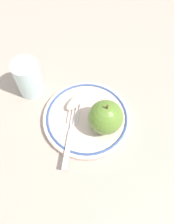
# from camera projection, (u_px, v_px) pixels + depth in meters

# --- Properties ---
(ground_plane) EXTENTS (2.00, 2.00, 0.00)m
(ground_plane) POSITION_uv_depth(u_px,v_px,m) (85.00, 113.00, 0.57)
(ground_plane) COLOR #B19E8E
(plate) EXTENTS (0.22, 0.22, 0.02)m
(plate) POSITION_uv_depth(u_px,v_px,m) (87.00, 118.00, 0.55)
(plate) COLOR beige
(plate) RESTS_ON ground_plane
(apple_red_whole) EXTENTS (0.08, 0.08, 0.09)m
(apple_red_whole) POSITION_uv_depth(u_px,v_px,m) (106.00, 117.00, 0.50)
(apple_red_whole) COLOR olive
(apple_red_whole) RESTS_ON plate
(apple_slice_front) EXTENTS (0.06, 0.06, 0.02)m
(apple_slice_front) POSITION_uv_depth(u_px,v_px,m) (75.00, 102.00, 0.56)
(apple_slice_front) COLOR #F1EAC4
(apple_slice_front) RESTS_ON plate
(fork) EXTENTS (0.08, 0.17, 0.00)m
(fork) POSITION_uv_depth(u_px,v_px,m) (70.00, 136.00, 0.52)
(fork) COLOR silver
(fork) RESTS_ON plate
(drinking_glass) EXTENTS (0.07, 0.07, 0.10)m
(drinking_glass) POSITION_uv_depth(u_px,v_px,m) (28.00, 78.00, 0.57)
(drinking_glass) COLOR silver
(drinking_glass) RESTS_ON ground_plane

